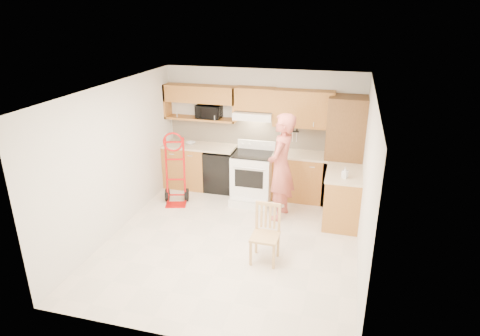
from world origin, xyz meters
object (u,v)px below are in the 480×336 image
at_px(microwave, 209,111).
at_px(hand_truck, 175,172).
at_px(person, 281,167).
at_px(range, 252,173).
at_px(dining_chair, 265,235).

bearing_deg(microwave, hand_truck, -109.78).
bearing_deg(person, range, -121.85).
relative_size(range, dining_chair, 1.26).
distance_m(range, person, 0.96).
relative_size(microwave, person, 0.26).
bearing_deg(person, dining_chair, 10.20).
relative_size(range, person, 0.58).
bearing_deg(microwave, dining_chair, -55.67).
distance_m(microwave, range, 1.55).
xyz_separation_m(range, dining_chair, (0.68, -2.04, -0.12)).
height_order(hand_truck, dining_chair, hand_truck).
bearing_deg(hand_truck, person, -16.85).
height_order(range, hand_truck, hand_truck).
bearing_deg(dining_chair, person, 92.12).
relative_size(microwave, hand_truck, 0.38).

